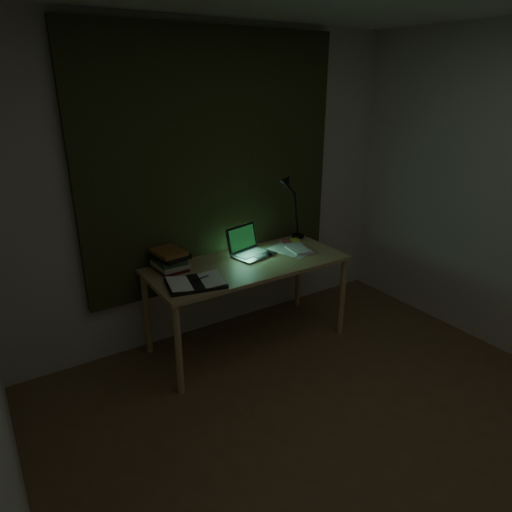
{
  "coord_description": "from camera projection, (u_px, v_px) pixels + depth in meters",
  "views": [
    {
      "loc": [
        -1.7,
        -1.27,
        2.08
      ],
      "look_at": [
        0.06,
        1.45,
        0.82
      ],
      "focal_mm": 32.0,
      "sensor_mm": 36.0,
      "label": 1
    }
  ],
  "objects": [
    {
      "name": "desk_lamp",
      "position": [
        299.0,
        205.0,
        4.08
      ],
      "size": [
        0.42,
        0.33,
        0.6
      ],
      "primitive_type": null,
      "rotation": [
        0.0,
        0.0,
        0.05
      ],
      "color": "black",
      "rests_on": "desk"
    },
    {
      "name": "floor",
      "position": [
        384.0,
        469.0,
        2.61
      ],
      "size": [
        3.5,
        4.0,
        0.0
      ],
      "primitive_type": "cube",
      "color": "brown",
      "rests_on": "ground"
    },
    {
      "name": "book_stack",
      "position": [
        169.0,
        259.0,
        3.44
      ],
      "size": [
        0.24,
        0.28,
        0.17
      ],
      "primitive_type": null,
      "rotation": [
        0.0,
        0.0,
        0.11
      ],
      "color": "white",
      "rests_on": "desk"
    },
    {
      "name": "wall_back",
      "position": [
        213.0,
        188.0,
        3.72
      ],
      "size": [
        3.5,
        0.0,
        2.5
      ],
      "primitive_type": "cube",
      "color": "silver",
      "rests_on": "ground"
    },
    {
      "name": "open_textbook",
      "position": [
        196.0,
        283.0,
        3.22
      ],
      "size": [
        0.45,
        0.36,
        0.03
      ],
      "primitive_type": null,
      "rotation": [
        0.0,
        0.0,
        -0.21
      ],
      "color": "white",
      "rests_on": "desk"
    },
    {
      "name": "desk",
      "position": [
        248.0,
        303.0,
        3.74
      ],
      "size": [
        1.59,
        0.69,
        0.72
      ],
      "primitive_type": null,
      "color": "tan",
      "rests_on": "floor"
    },
    {
      "name": "sticky_yellow",
      "position": [
        295.0,
        240.0,
        4.1
      ],
      "size": [
        0.08,
        0.08,
        0.01
      ],
      "primitive_type": "cube",
      "rotation": [
        0.0,
        0.0,
        -0.17
      ],
      "color": "#FFF335",
      "rests_on": "desk"
    },
    {
      "name": "laptop",
      "position": [
        253.0,
        242.0,
        3.71
      ],
      "size": [
        0.41,
        0.44,
        0.23
      ],
      "primitive_type": null,
      "rotation": [
        0.0,
        0.0,
        0.25
      ],
      "color": "#A8A7AC",
      "rests_on": "desk"
    },
    {
      "name": "curtain",
      "position": [
        215.0,
        164.0,
        3.62
      ],
      "size": [
        2.2,
        0.06,
        2.0
      ],
      "primitive_type": "cube",
      "color": "#2C3219",
      "rests_on": "wall_back"
    },
    {
      "name": "loose_papers",
      "position": [
        292.0,
        250.0,
        3.85
      ],
      "size": [
        0.44,
        0.45,
        0.02
      ],
      "primitive_type": null,
      "rotation": [
        0.0,
        0.0,
        -0.29
      ],
      "color": "silver",
      "rests_on": "desk"
    },
    {
      "name": "mouse",
      "position": [
        268.0,
        254.0,
        3.75
      ],
      "size": [
        0.07,
        0.09,
        0.03
      ],
      "primitive_type": "ellipsoid",
      "rotation": [
        0.0,
        0.0,
        0.22
      ],
      "color": "black",
      "rests_on": "desk"
    },
    {
      "name": "sticky_pink",
      "position": [
        284.0,
        241.0,
        4.07
      ],
      "size": [
        0.08,
        0.08,
        0.02
      ],
      "primitive_type": "cube",
      "rotation": [
        0.0,
        0.0,
        -0.16
      ],
      "color": "#CE5064",
      "rests_on": "desk"
    }
  ]
}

